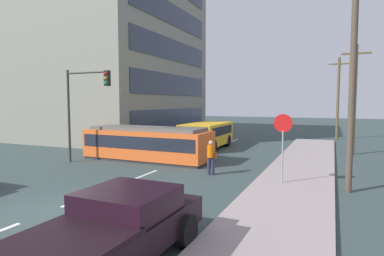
{
  "coord_description": "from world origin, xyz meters",
  "views": [
    {
      "loc": [
        8.25,
        -7.24,
        3.51
      ],
      "look_at": [
        0.98,
        9.51,
        2.06
      ],
      "focal_mm": 30.52,
      "sensor_mm": 36.0,
      "label": 1
    }
  ],
  "objects": [
    {
      "name": "stop_sign",
      "position": [
        6.35,
        6.63,
        2.19
      ],
      "size": [
        0.76,
        0.07,
        2.88
      ],
      "color": "gray",
      "rests_on": "sidewalk_curb_right"
    },
    {
      "name": "sidewalk_curb_right",
      "position": [
        6.8,
        6.0,
        0.07
      ],
      "size": [
        3.2,
        36.0,
        0.14
      ],
      "primitive_type": "cube",
      "color": "gray",
      "rests_on": "ground"
    },
    {
      "name": "pickup_truck_parked",
      "position": [
        4.03,
        -1.7,
        0.8
      ],
      "size": [
        2.37,
        5.05,
        1.55
      ],
      "color": "black",
      "rests_on": "ground"
    },
    {
      "name": "ground_plane",
      "position": [
        0.0,
        10.0,
        0.0
      ],
      "size": [
        120.0,
        120.0,
        0.0
      ],
      "primitive_type": "plane",
      "color": "#344443"
    },
    {
      "name": "lane_stripe_1",
      "position": [
        0.0,
        2.0,
        0.01
      ],
      "size": [
        0.16,
        2.4,
        0.01
      ],
      "primitive_type": "cube",
      "color": "silver",
      "rests_on": "ground"
    },
    {
      "name": "streetcar_tram",
      "position": [
        -2.04,
        9.66,
        1.04
      ],
      "size": [
        7.93,
        2.76,
        2.02
      ],
      "color": "orange",
      "rests_on": "ground"
    },
    {
      "name": "traffic_light_mast",
      "position": [
        -4.73,
        7.3,
        3.75
      ],
      "size": [
        3.01,
        0.33,
        5.35
      ],
      "color": "#333333",
      "rests_on": "ground"
    },
    {
      "name": "lane_stripe_4",
      "position": [
        0.0,
        21.66,
        0.01
      ],
      "size": [
        0.16,
        2.4,
        0.01
      ],
      "primitive_type": "cube",
      "color": "silver",
      "rests_on": "ground"
    },
    {
      "name": "city_bus",
      "position": [
        -0.53,
        15.79,
        1.09
      ],
      "size": [
        2.58,
        5.54,
        1.91
      ],
      "color": "gold",
      "rests_on": "ground"
    },
    {
      "name": "pedestrian_crossing",
      "position": [
        2.9,
        7.41,
        0.94
      ],
      "size": [
        0.51,
        0.36,
        1.67
      ],
      "color": "#2A2A40",
      "rests_on": "ground"
    },
    {
      "name": "utility_pole_far",
      "position": [
        8.61,
        26.48,
        4.01
      ],
      "size": [
        1.8,
        0.24,
        7.66
      ],
      "color": "brown",
      "rests_on": "ground"
    },
    {
      "name": "parked_sedan_far",
      "position": [
        -5.3,
        19.46,
        0.62
      ],
      "size": [
        2.03,
        4.5,
        1.19
      ],
      "color": "#234A3D",
      "rests_on": "ground"
    },
    {
      "name": "utility_pole_mid",
      "position": [
        9.51,
        16.97,
        3.83
      ],
      "size": [
        1.8,
        0.24,
        7.3
      ],
      "color": "brown",
      "rests_on": "ground"
    },
    {
      "name": "corner_building",
      "position": [
        -13.6,
        20.21,
        8.0
      ],
      "size": [
        16.13,
        16.83,
        16.0
      ],
      "color": "gray",
      "rests_on": "ground"
    },
    {
      "name": "utility_pole_near",
      "position": [
        8.88,
        6.66,
        4.52
      ],
      "size": [
        1.8,
        0.24,
        8.68
      ],
      "color": "#4D4034",
      "rests_on": "ground"
    },
    {
      "name": "lane_stripe_3",
      "position": [
        0.0,
        15.66,
        0.01
      ],
      "size": [
        0.16,
        2.4,
        0.01
      ],
      "primitive_type": "cube",
      "color": "silver",
      "rests_on": "ground"
    },
    {
      "name": "lane_stripe_2",
      "position": [
        0.0,
        6.0,
        0.01
      ],
      "size": [
        0.16,
        2.4,
        0.01
      ],
      "primitive_type": "cube",
      "color": "silver",
      "rests_on": "ground"
    },
    {
      "name": "parked_sedan_mid",
      "position": [
        -4.97,
        13.63,
        0.62
      ],
      "size": [
        2.01,
        4.11,
        1.19
      ],
      "color": "silver",
      "rests_on": "ground"
    }
  ]
}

